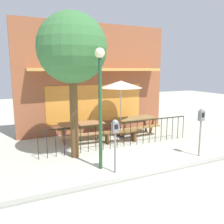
# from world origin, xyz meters

# --- Properties ---
(ground) EXTENTS (40.00, 40.00, 0.00)m
(ground) POSITION_xyz_m (0.00, 0.00, 0.00)
(ground) COLOR #ADAD9D
(pub_storefront) EXTENTS (7.12, 1.24, 4.94)m
(pub_storefront) POSITION_xyz_m (0.00, 4.79, 2.47)
(pub_storefront) COLOR brown
(pub_storefront) RESTS_ON ground
(patio_fence_front) EXTENTS (6.00, 0.04, 0.97)m
(patio_fence_front) POSITION_xyz_m (0.00, 2.00, 0.66)
(patio_fence_front) COLOR black
(patio_fence_front) RESTS_ON ground
(picnic_table_left) EXTENTS (1.88, 1.47, 0.79)m
(picnic_table_left) POSITION_xyz_m (-1.11, 3.31, 0.61)
(picnic_table_left) COLOR #90613B
(picnic_table_left) RESTS_ON ground
(picnic_table_right) EXTENTS (1.87, 1.45, 0.79)m
(picnic_table_right) POSITION_xyz_m (1.41, 3.36, 0.61)
(picnic_table_right) COLOR olive
(picnic_table_right) RESTS_ON ground
(patio_umbrella) EXTENTS (1.81, 1.81, 2.44)m
(patio_umbrella) POSITION_xyz_m (0.64, 3.29, 2.27)
(patio_umbrella) COLOR black
(patio_umbrella) RESTS_ON ground
(patio_bench) EXTENTS (1.43, 0.53, 0.48)m
(patio_bench) POSITION_xyz_m (0.26, 2.54, 0.35)
(patio_bench) COLOR brown
(patio_bench) RESTS_ON ground
(parking_meter_near) EXTENTS (0.18, 0.17, 1.63)m
(parking_meter_near) POSITION_xyz_m (2.01, 0.07, 1.26)
(parking_meter_near) COLOR gray
(parking_meter_near) RESTS_ON ground
(parking_meter_far) EXTENTS (0.18, 0.17, 1.55)m
(parking_meter_far) POSITION_xyz_m (-1.14, 0.07, 1.20)
(parking_meter_far) COLOR gray
(parking_meter_far) RESTS_ON ground
(street_tree) EXTENTS (2.20, 2.20, 4.65)m
(street_tree) POSITION_xyz_m (-1.84, 1.74, 3.51)
(street_tree) COLOR brown
(street_tree) RESTS_ON ground
(street_lamp) EXTENTS (0.28, 0.28, 3.48)m
(street_lamp) POSITION_xyz_m (-1.41, 0.50, 2.31)
(street_lamp) COLOR #21482B
(street_lamp) RESTS_ON ground
(curb_edge) EXTENTS (9.97, 0.20, 0.11)m
(curb_edge) POSITION_xyz_m (0.00, -0.46, 0.00)
(curb_edge) COLOR gray
(curb_edge) RESTS_ON ground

